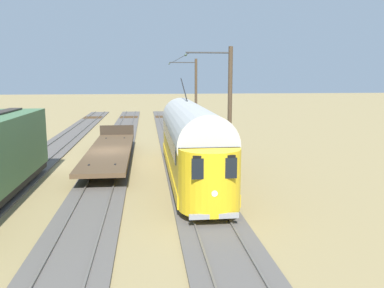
{
  "coord_description": "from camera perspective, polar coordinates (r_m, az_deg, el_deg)",
  "views": [
    {
      "loc": [
        -2.52,
        26.43,
        5.82
      ],
      "look_at": [
        -5.22,
        2.83,
        1.78
      ],
      "focal_mm": 37.18,
      "sensor_mm": 36.0,
      "label": 1
    }
  ],
  "objects": [
    {
      "name": "switch_stand",
      "position": [
        36.12,
        -0.11,
        1.5
      ],
      "size": [
        0.5,
        0.3,
        1.24
      ],
      "color": "black",
      "rests_on": "ground"
    },
    {
      "name": "flatcar_far_siding",
      "position": [
        27.61,
        -11.67,
        -0.9
      ],
      "size": [
        2.8,
        13.93,
        1.6
      ],
      "color": "brown",
      "rests_on": "ground"
    },
    {
      "name": "ground_plane",
      "position": [
        27.18,
        -11.72,
        -2.92
      ],
      "size": [
        220.0,
        220.0,
        0.0
      ],
      "primitive_type": "plane",
      "color": "#937F51"
    },
    {
      "name": "track_streetcar_siding",
      "position": [
        27.47,
        -1.18,
        -2.47
      ],
      "size": [
        2.8,
        80.0,
        0.18
      ],
      "color": "#56514C",
      "rests_on": "ground"
    },
    {
      "name": "track_third_siding",
      "position": [
        28.37,
        -21.81,
        -2.78
      ],
      "size": [
        2.8,
        80.0,
        0.18
      ],
      "color": "#56514C",
      "rests_on": "ground"
    },
    {
      "name": "catenary_pole_mid_near",
      "position": [
        25.82,
        5.27,
        5.63
      ],
      "size": [
        3.07,
        0.28,
        7.7
      ],
      "color": "#423323",
      "rests_on": "ground"
    },
    {
      "name": "track_adjacent_siding",
      "position": [
        27.47,
        -11.66,
        -2.67
      ],
      "size": [
        2.8,
        80.0,
        0.18
      ],
      "color": "#56514C",
      "rests_on": "ground"
    },
    {
      "name": "catenary_pole_foreground",
      "position": [
        43.27,
        0.46,
        7.28
      ],
      "size": [
        3.07,
        0.28,
        7.7
      ],
      "color": "#423323",
      "rests_on": "ground"
    },
    {
      "name": "overhead_wire_run",
      "position": [
        34.87,
        -2.3,
        11.85
      ],
      "size": [
        2.87,
        21.7,
        0.18
      ],
      "color": "black",
      "rests_on": "ground"
    },
    {
      "name": "vintage_streetcar",
      "position": [
        22.73,
        -0.15,
        0.62
      ],
      "size": [
        2.65,
        16.07,
        5.55
      ],
      "color": "gold",
      "rests_on": "ground"
    }
  ]
}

